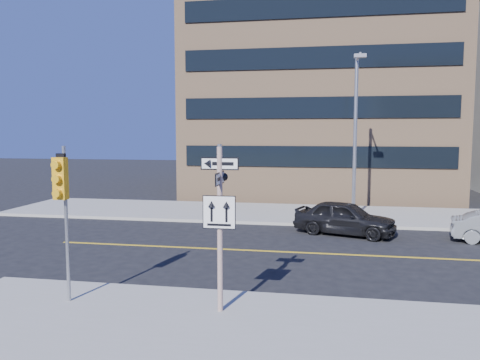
% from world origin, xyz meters
% --- Properties ---
extents(ground, '(120.00, 120.00, 0.00)m').
position_xyz_m(ground, '(0.00, 0.00, 0.00)').
color(ground, black).
rests_on(ground, ground).
extents(sign_pole, '(0.92, 0.92, 4.06)m').
position_xyz_m(sign_pole, '(0.00, -2.51, 2.44)').
color(sign_pole, silver).
rests_on(sign_pole, near_sidewalk).
extents(traffic_signal, '(0.32, 0.45, 4.00)m').
position_xyz_m(traffic_signal, '(-4.00, -2.66, 3.03)').
color(traffic_signal, gray).
rests_on(traffic_signal, near_sidewalk).
extents(parked_car_a, '(3.07, 4.73, 1.50)m').
position_xyz_m(parked_car_a, '(3.41, 7.50, 0.75)').
color(parked_car_a, black).
rests_on(parked_car_a, ground).
extents(streetlight_a, '(0.55, 2.25, 8.00)m').
position_xyz_m(streetlight_a, '(4.00, 10.76, 4.76)').
color(streetlight_a, gray).
rests_on(streetlight_a, far_sidewalk).
extents(building_brick, '(18.00, 18.00, 18.00)m').
position_xyz_m(building_brick, '(2.00, 25.00, 9.00)').
color(building_brick, tan).
rests_on(building_brick, ground).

